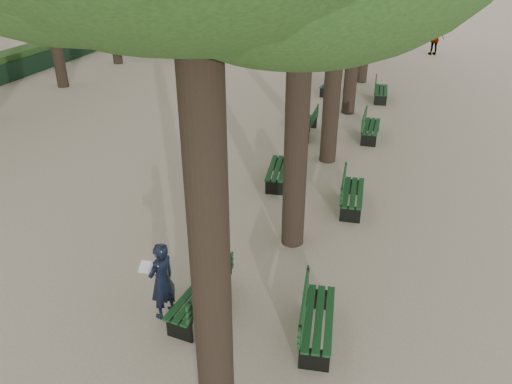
# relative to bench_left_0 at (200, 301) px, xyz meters

# --- Properties ---
(ground) EXTENTS (120.00, 120.00, 0.00)m
(ground) POSITION_rel_bench_left_0_xyz_m (-0.37, -0.08, -0.27)
(ground) COLOR tan
(ground) RESTS_ON ground
(bench_left_0) EXTENTS (0.77, 1.85, 0.92)m
(bench_left_0) POSITION_rel_bench_left_0_xyz_m (0.00, 0.00, 0.00)
(bench_left_0) COLOR black
(bench_left_0) RESTS_ON ground
(bench_left_1) EXTENTS (0.80, 1.86, 0.92)m
(bench_left_1) POSITION_rel_bench_left_0_xyz_m (-0.00, 5.91, 0.00)
(bench_left_1) COLOR black
(bench_left_1) RESTS_ON ground
(bench_left_2) EXTENTS (0.59, 1.81, 0.92)m
(bench_left_2) POSITION_rel_bench_left_0_xyz_m (0.00, 9.96, 0.00)
(bench_left_2) COLOR black
(bench_left_2) RESTS_ON ground
(bench_left_3) EXTENTS (0.80, 1.86, 0.92)m
(bench_left_3) POSITION_rel_bench_left_0_xyz_m (-0.00, 15.49, 0.00)
(bench_left_3) COLOR black
(bench_left_3) RESTS_ON ground
(bench_right_0) EXTENTS (0.78, 1.85, 0.92)m
(bench_right_0) POSITION_rel_bench_left_0_xyz_m (2.27, -0.02, 0.00)
(bench_right_0) COLOR black
(bench_right_0) RESTS_ON ground
(bench_right_1) EXTENTS (0.69, 1.83, 0.92)m
(bench_right_1) POSITION_rel_bench_left_0_xyz_m (2.27, 5.00, 0.00)
(bench_right_1) COLOR black
(bench_right_1) RESTS_ON ground
(bench_right_2) EXTENTS (0.59, 1.81, 0.92)m
(bench_right_2) POSITION_rel_bench_left_0_xyz_m (2.27, 10.28, 0.00)
(bench_right_2) COLOR black
(bench_right_2) RESTS_ON ground
(bench_right_3) EXTENTS (0.68, 1.83, 0.92)m
(bench_right_3) POSITION_rel_bench_left_0_xyz_m (2.27, 15.08, 0.00)
(bench_right_3) COLOR black
(bench_right_3) RESTS_ON ground
(man_with_map) EXTENTS (0.70, 0.71, 1.60)m
(man_with_map) POSITION_rel_bench_left_0_xyz_m (-0.64, -0.25, 0.53)
(man_with_map) COLOR black
(man_with_map) RESTS_ON ground
(pedestrian_c) EXTENTS (1.13, 0.76, 1.83)m
(pedestrian_c) POSITION_rel_bench_left_0_xyz_m (4.60, 25.36, 0.64)
(pedestrian_c) COLOR #262628
(pedestrian_c) RESTS_ON ground
(pedestrian_e) EXTENTS (1.30, 1.39, 1.69)m
(pedestrian_e) POSITION_rel_bench_left_0_xyz_m (-9.77, 22.37, 0.57)
(pedestrian_e) COLOR #262628
(pedestrian_e) RESTS_ON ground
(pedestrian_b) EXTENTS (1.00, 1.22, 1.88)m
(pedestrian_b) POSITION_rel_bench_left_0_xyz_m (2.85, 26.99, 0.67)
(pedestrian_b) COLOR #262628
(pedestrian_b) RESTS_ON ground
(pedestrian_a) EXTENTS (0.54, 0.87, 1.66)m
(pedestrian_a) POSITION_rel_bench_left_0_xyz_m (-6.49, 21.37, 0.56)
(pedestrian_a) COLOR #262628
(pedestrian_a) RESTS_ON ground
(pedestrian_d) EXTENTS (0.85, 0.49, 1.64)m
(pedestrian_d) POSITION_rel_bench_left_0_xyz_m (-2.54, 28.71, 0.55)
(pedestrian_d) COLOR #262628
(pedestrian_d) RESTS_ON ground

